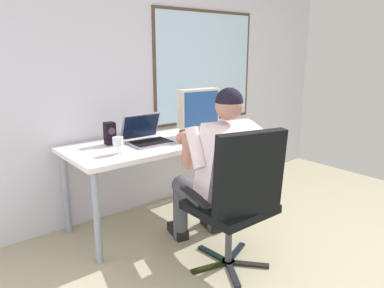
{
  "coord_description": "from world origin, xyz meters",
  "views": [
    {
      "loc": [
        -2.09,
        -0.69,
        1.53
      ],
      "look_at": [
        -0.35,
        1.46,
        0.82
      ],
      "focal_mm": 34.22,
      "sensor_mm": 36.0,
      "label": 1
    }
  ],
  "objects_px": {
    "desk": "(165,147)",
    "desk_speaker": "(110,133)",
    "wine_glass": "(118,142)",
    "coffee_mug": "(184,137)",
    "person_seated": "(218,170)",
    "laptop": "(146,135)",
    "office_chair": "(239,194)",
    "crt_monitor": "(198,110)"
  },
  "relations": [
    {
      "from": "laptop",
      "to": "wine_glass",
      "type": "height_order",
      "value": "laptop"
    },
    {
      "from": "coffee_mug",
      "to": "desk_speaker",
      "type": "bearing_deg",
      "value": 147.19
    },
    {
      "from": "desk",
      "to": "crt_monitor",
      "type": "distance_m",
      "value": 0.49
    },
    {
      "from": "desk",
      "to": "wine_glass",
      "type": "height_order",
      "value": "wine_glass"
    },
    {
      "from": "crt_monitor",
      "to": "laptop",
      "type": "height_order",
      "value": "crt_monitor"
    },
    {
      "from": "laptop",
      "to": "desk_speaker",
      "type": "distance_m",
      "value": 0.3
    },
    {
      "from": "wine_glass",
      "to": "coffee_mug",
      "type": "height_order",
      "value": "wine_glass"
    },
    {
      "from": "person_seated",
      "to": "laptop",
      "type": "relative_size",
      "value": 3.52
    },
    {
      "from": "office_chair",
      "to": "crt_monitor",
      "type": "distance_m",
      "value": 1.19
    },
    {
      "from": "wine_glass",
      "to": "person_seated",
      "type": "bearing_deg",
      "value": -50.96
    },
    {
      "from": "office_chair",
      "to": "person_seated",
      "type": "height_order",
      "value": "person_seated"
    },
    {
      "from": "person_seated",
      "to": "laptop",
      "type": "height_order",
      "value": "person_seated"
    },
    {
      "from": "crt_monitor",
      "to": "desk_speaker",
      "type": "relative_size",
      "value": 2.25
    },
    {
      "from": "coffee_mug",
      "to": "desk",
      "type": "bearing_deg",
      "value": 112.18
    },
    {
      "from": "person_seated",
      "to": "coffee_mug",
      "type": "height_order",
      "value": "person_seated"
    },
    {
      "from": "crt_monitor",
      "to": "coffee_mug",
      "type": "height_order",
      "value": "crt_monitor"
    },
    {
      "from": "person_seated",
      "to": "crt_monitor",
      "type": "distance_m",
      "value": 0.91
    },
    {
      "from": "office_chair",
      "to": "coffee_mug",
      "type": "distance_m",
      "value": 0.88
    },
    {
      "from": "wine_glass",
      "to": "desk_speaker",
      "type": "xyz_separation_m",
      "value": [
        0.08,
        0.3,
        0.0
      ]
    },
    {
      "from": "office_chair",
      "to": "crt_monitor",
      "type": "xyz_separation_m",
      "value": [
        0.49,
        1.01,
        0.4
      ]
    },
    {
      "from": "desk_speaker",
      "to": "laptop",
      "type": "bearing_deg",
      "value": -24.04
    },
    {
      "from": "crt_monitor",
      "to": "person_seated",
      "type": "bearing_deg",
      "value": -120.15
    },
    {
      "from": "desk",
      "to": "laptop",
      "type": "xyz_separation_m",
      "value": [
        -0.17,
        0.03,
        0.13
      ]
    },
    {
      "from": "coffee_mug",
      "to": "crt_monitor",
      "type": "bearing_deg",
      "value": 29.89
    },
    {
      "from": "laptop",
      "to": "desk_speaker",
      "type": "height_order",
      "value": "laptop"
    },
    {
      "from": "wine_glass",
      "to": "coffee_mug",
      "type": "xyz_separation_m",
      "value": [
        0.61,
        -0.04,
        -0.04
      ]
    },
    {
      "from": "person_seated",
      "to": "crt_monitor",
      "type": "relative_size",
      "value": 3.04
    },
    {
      "from": "laptop",
      "to": "wine_glass",
      "type": "distance_m",
      "value": 0.4
    },
    {
      "from": "crt_monitor",
      "to": "laptop",
      "type": "bearing_deg",
      "value": 176.03
    },
    {
      "from": "crt_monitor",
      "to": "office_chair",
      "type": "bearing_deg",
      "value": -115.76
    },
    {
      "from": "person_seated",
      "to": "coffee_mug",
      "type": "xyz_separation_m",
      "value": [
        0.12,
        0.56,
        0.13
      ]
    },
    {
      "from": "laptop",
      "to": "person_seated",
      "type": "bearing_deg",
      "value": -80.8
    },
    {
      "from": "office_chair",
      "to": "wine_glass",
      "type": "bearing_deg",
      "value": 116.28
    },
    {
      "from": "desk",
      "to": "desk_speaker",
      "type": "distance_m",
      "value": 0.5
    },
    {
      "from": "wine_glass",
      "to": "desk",
      "type": "bearing_deg",
      "value": 15.38
    },
    {
      "from": "crt_monitor",
      "to": "wine_glass",
      "type": "bearing_deg",
      "value": -171.38
    },
    {
      "from": "desk_speaker",
      "to": "crt_monitor",
      "type": "bearing_deg",
      "value": -11.03
    },
    {
      "from": "office_chair",
      "to": "laptop",
      "type": "bearing_deg",
      "value": 93.75
    },
    {
      "from": "crt_monitor",
      "to": "laptop",
      "type": "xyz_separation_m",
      "value": [
        -0.55,
        0.04,
        -0.17
      ]
    },
    {
      "from": "person_seated",
      "to": "coffee_mug",
      "type": "relative_size",
      "value": 12.45
    },
    {
      "from": "laptop",
      "to": "coffee_mug",
      "type": "relative_size",
      "value": 3.54
    },
    {
      "from": "office_chair",
      "to": "wine_glass",
      "type": "height_order",
      "value": "office_chair"
    }
  ]
}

